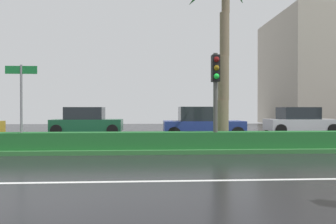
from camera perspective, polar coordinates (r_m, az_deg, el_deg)
name	(u,v)px	position (r m, az deg, el deg)	size (l,w,h in m)	color
ground_plane	(87,147)	(14.23, -14.52, -6.10)	(90.00, 42.00, 0.10)	black
near_lane_divider_stripe	(21,183)	(7.56, -25.10, -11.54)	(81.00, 0.14, 0.01)	white
median_strip	(82,147)	(13.24, -15.37, -6.05)	(85.50, 4.00, 0.15)	#2D6B33
median_hedge	(73,141)	(11.85, -16.79, -4.99)	(76.50, 0.70, 0.60)	#1E6028
traffic_signal_median_right	(216,83)	(11.53, 8.60, 5.22)	(0.28, 0.43, 3.46)	#4C4C47
street_name_sign	(21,95)	(12.28, -25.00, 2.78)	(1.10, 0.08, 3.00)	slate
car_in_traffic_second	(87,121)	(20.33, -14.50, -1.67)	(4.30, 2.02, 1.72)	#195133
car_in_traffic_third	(202,123)	(17.18, 6.24, -2.04)	(4.30, 2.02, 1.72)	navy
car_in_traffic_fourth	(299,121)	(21.94, 22.68, -1.54)	(4.30, 2.02, 1.72)	silver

